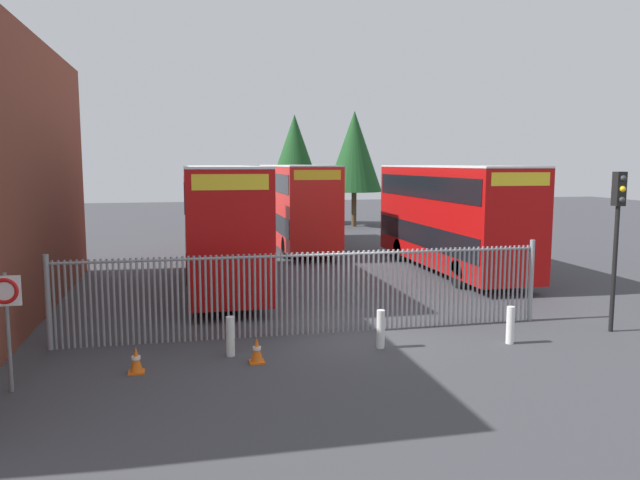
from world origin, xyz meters
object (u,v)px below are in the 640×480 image
(bollard_center_front, at_px, (381,329))
(bollard_near_left, at_px, (230,336))
(double_decker_bus_near_gate, at_px, (450,214))
(double_decker_bus_behind_fence_left, at_px, (220,221))
(bollard_near_right, at_px, (510,325))
(traffic_cone_mid_forecourt, at_px, (136,360))
(speed_limit_sign_post, at_px, (6,305))
(double_decker_bus_behind_fence_right, at_px, (296,203))
(traffic_cone_by_gate, at_px, (257,350))
(traffic_light_kerbside, at_px, (617,222))

(bollard_center_front, bearing_deg, bollard_near_left, 177.52)
(double_decker_bus_near_gate, xyz_separation_m, double_decker_bus_behind_fence_left, (-9.56, -1.17, 0.00))
(double_decker_bus_near_gate, bearing_deg, double_decker_bus_behind_fence_left, -173.01)
(bollard_near_right, distance_m, traffic_cone_mid_forecourt, 9.05)
(bollard_center_front, distance_m, speed_limit_sign_post, 8.28)
(double_decker_bus_behind_fence_left, bearing_deg, double_decker_bus_near_gate, 6.99)
(double_decker_bus_behind_fence_right, xyz_separation_m, traffic_cone_by_gate, (-4.28, -18.51, -2.13))
(double_decker_bus_behind_fence_left, bearing_deg, traffic_light_kerbside, -40.53)
(traffic_cone_mid_forecourt, bearing_deg, bollard_near_right, 1.52)
(bollard_near_right, bearing_deg, bollard_center_front, 173.97)
(traffic_cone_by_gate, xyz_separation_m, traffic_light_kerbside, (9.66, 0.53, 2.70))
(double_decker_bus_near_gate, distance_m, bollard_near_left, 13.86)
(double_decker_bus_near_gate, xyz_separation_m, traffic_cone_mid_forecourt, (-11.93, -10.30, -2.13))
(traffic_cone_mid_forecourt, relative_size, speed_limit_sign_post, 0.25)
(double_decker_bus_behind_fence_left, bearing_deg, bollard_center_front, -68.51)
(traffic_light_kerbside, bearing_deg, speed_limit_sign_post, -175.04)
(bollard_center_front, distance_m, traffic_cone_mid_forecourt, 5.77)
(speed_limit_sign_post, bearing_deg, bollard_near_left, 17.12)
(bollard_near_right, height_order, traffic_light_kerbside, traffic_light_kerbside)
(double_decker_bus_near_gate, height_order, traffic_cone_mid_forecourt, double_decker_bus_near_gate)
(bollard_center_front, xyz_separation_m, traffic_cone_mid_forecourt, (-5.74, -0.59, -0.19))
(double_decker_bus_behind_fence_right, height_order, bollard_near_right, double_decker_bus_behind_fence_right)
(traffic_cone_mid_forecourt, distance_m, speed_limit_sign_post, 2.85)
(bollard_near_left, relative_size, speed_limit_sign_post, 0.40)
(bollard_center_front, bearing_deg, traffic_light_kerbside, 0.54)
(traffic_cone_by_gate, bearing_deg, traffic_cone_mid_forecourt, -177.30)
(double_decker_bus_near_gate, relative_size, bollard_center_front, 11.38)
(traffic_cone_by_gate, bearing_deg, double_decker_bus_behind_fence_right, 76.99)
(bollard_near_left, xyz_separation_m, traffic_cone_mid_forecourt, (-2.09, -0.75, -0.19))
(double_decker_bus_near_gate, height_order, double_decker_bus_behind_fence_left, same)
(double_decker_bus_behind_fence_left, xyz_separation_m, traffic_cone_by_gate, (0.26, -9.00, -2.13))
(double_decker_bus_behind_fence_right, relative_size, bollard_near_left, 11.38)
(double_decker_bus_near_gate, bearing_deg, bollard_near_left, -135.87)
(bollard_center_front, bearing_deg, double_decker_bus_behind_fence_left, 111.49)
(bollard_near_right, height_order, traffic_cone_mid_forecourt, bollard_near_right)
(traffic_cone_mid_forecourt, height_order, speed_limit_sign_post, speed_limit_sign_post)
(traffic_cone_by_gate, relative_size, speed_limit_sign_post, 0.25)
(double_decker_bus_near_gate, relative_size, bollard_near_right, 11.38)
(double_decker_bus_behind_fence_left, distance_m, bollard_near_right, 11.28)
(double_decker_bus_behind_fence_left, bearing_deg, traffic_cone_mid_forecourt, -104.60)
(double_decker_bus_behind_fence_right, height_order, speed_limit_sign_post, double_decker_bus_behind_fence_right)
(double_decker_bus_behind_fence_left, distance_m, traffic_cone_mid_forecourt, 9.67)
(double_decker_bus_near_gate, distance_m, bollard_center_front, 11.68)
(bollard_near_right, bearing_deg, double_decker_bus_behind_fence_left, 126.87)
(bollard_center_front, bearing_deg, traffic_cone_by_gate, -171.48)
(double_decker_bus_behind_fence_right, bearing_deg, traffic_light_kerbside, -73.34)
(traffic_light_kerbside, bearing_deg, bollard_near_right, -172.78)
(bollard_near_left, bearing_deg, speed_limit_sign_post, -162.88)
(bollard_near_left, height_order, speed_limit_sign_post, speed_limit_sign_post)
(double_decker_bus_behind_fence_right, relative_size, speed_limit_sign_post, 4.50)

